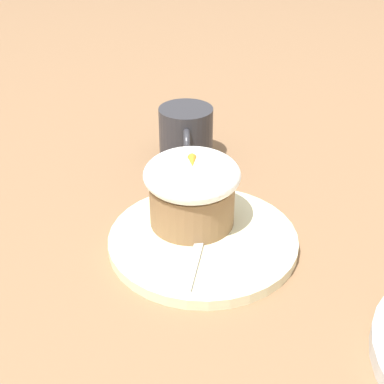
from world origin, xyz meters
The scene contains 5 objects.
ground_plane centered at (0.00, 0.00, 0.00)m, with size 4.00×4.00×0.00m, color #846042.
dessert_plate centered at (0.00, 0.00, 0.01)m, with size 0.22×0.22×0.01m.
carrot_cake centered at (-0.03, -0.01, 0.06)m, with size 0.11×0.11×0.09m.
spoon centered at (0.00, 0.00, 0.02)m, with size 0.14×0.05×0.01m.
coffee_cup centered at (-0.21, -0.01, 0.04)m, with size 0.11×0.08×0.08m.
Camera 1 is at (0.50, -0.03, 0.38)m, focal length 50.00 mm.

